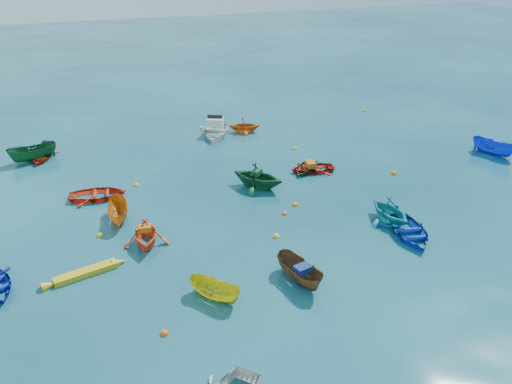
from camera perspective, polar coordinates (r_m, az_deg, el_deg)
name	(u,v)px	position (r m, az deg, el deg)	size (l,w,h in m)	color
ground	(290,242)	(24.86, 3.88, -5.78)	(160.00, 160.00, 0.00)	#093344
sampan_brown_mid	(300,281)	(22.36, 5.00, -10.07)	(1.08, 2.86, 1.11)	brown
dinghy_blue_se	(409,236)	(26.49, 17.04, -4.80)	(2.44, 3.41, 0.71)	#0D35A8
dinghy_orange_w	(147,243)	(25.32, -12.40, -5.77)	(2.29, 2.66, 1.40)	#EB4C16
sampan_yellow_mid	(215,298)	(21.42, -4.65, -11.98)	(0.94, 2.49, 0.96)	gold
dinghy_green_e	(305,170)	(32.49, 5.67, 2.47)	(1.82, 2.55, 0.53)	#114B25
dinghy_cyan_se	(388,221)	(27.51, 14.90, -3.23)	(2.43, 2.81, 1.48)	teal
dinghy_red_nw	(99,198)	(30.32, -17.55, -0.64)	(2.29, 3.20, 0.66)	red
sampan_orange_n	(120,220)	(27.69, -15.31, -3.08)	(1.06, 2.81, 1.09)	orange
dinghy_green_n	(258,187)	(30.13, 0.18, 0.54)	(2.74, 3.18, 1.67)	#124D27
dinghy_red_ne	(312,171)	(32.47, 6.38, 2.42)	(2.03, 2.84, 0.59)	#B71B0F
sampan_blue_far	(492,154)	(38.55, 25.35, 3.95)	(1.14, 3.04, 1.18)	#1037CE
dinghy_red_far	(42,158)	(37.16, -23.30, 3.55)	(2.08, 2.91, 0.60)	red
dinghy_orange_far	(244,132)	(39.01, -1.33, 6.90)	(2.05, 2.38, 1.25)	#C76012
sampan_green_far	(34,160)	(37.04, -23.99, 3.34)	(1.21, 3.22, 1.25)	#135227
kayak_yellow	(86,275)	(23.87, -18.83, -8.95)	(0.51, 3.50, 0.34)	gold
motorboat_white	(216,134)	(38.58, -4.63, 6.58)	(2.96, 4.14, 1.46)	white
tarp_blue_a	(302,269)	(21.85, 5.31, -8.77)	(0.65, 0.49, 0.32)	navy
tarp_orange_a	(145,228)	(24.92, -12.59, -4.08)	(0.59, 0.44, 0.28)	#C66414
tarp_green_b	(256,172)	(29.74, 0.01, 2.28)	(0.62, 0.47, 0.30)	#134E26
tarp_orange_b	(311,164)	(32.25, 6.26, 3.17)	(0.75, 0.57, 0.36)	#CE6415
buoy_or_a	(165,334)	(20.05, -10.41, -15.67)	(0.33, 0.33, 0.33)	#F9530D
buoy_ye_a	(276,237)	(25.26, 2.33, -5.16)	(0.37, 0.37, 0.37)	yellow
buoy_or_b	(295,205)	(28.20, 4.50, -1.53)	(0.36, 0.36, 0.36)	orange
buoy_ye_b	(100,236)	(26.52, -17.39, -4.82)	(0.36, 0.36, 0.36)	gold
buoy_or_c	(284,214)	(27.27, 3.27, -2.55)	(0.31, 0.31, 0.31)	#FF5F0D
buoy_ye_c	(295,149)	(35.81, 4.46, 4.93)	(0.35, 0.35, 0.35)	yellow
buoy_or_d	(394,174)	(33.03, 15.48, 1.99)	(0.38, 0.38, 0.38)	orange
buoy_ye_d	(136,185)	(31.21, -13.50, 0.73)	(0.33, 0.33, 0.33)	yellow
buoy_or_e	(222,129)	(39.72, -3.85, 7.22)	(0.30, 0.30, 0.30)	#EB570C
buoy_ye_e	(365,111)	(44.91, 12.31, 9.03)	(0.33, 0.33, 0.33)	gold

